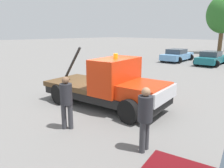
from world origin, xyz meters
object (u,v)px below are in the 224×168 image
at_px(parked_car_teal, 211,58).
at_px(tow_truck, 110,86).
at_px(parked_car_skyblue, 177,55).
at_px(person_at_hood, 66,99).
at_px(tree_left, 223,14).
at_px(person_near_truck, 145,115).

bearing_deg(parked_car_teal, tow_truck, -178.30).
bearing_deg(parked_car_skyblue, tow_truck, -166.45).
xyz_separation_m(tow_truck, parked_car_teal, (-1.97, 15.38, -0.27)).
distance_m(person_at_hood, tree_left, 31.32).
height_order(parked_car_teal, tree_left, tree_left).
bearing_deg(parked_car_skyblue, tree_left, -6.08).
relative_size(tow_truck, person_at_hood, 3.31).
xyz_separation_m(tow_truck, tree_left, (-5.82, 27.75, 4.62)).
distance_m(tow_truck, parked_car_skyblue, 16.46).
bearing_deg(tree_left, parked_car_teal, -72.73).
height_order(person_at_hood, parked_car_skyblue, person_at_hood).
bearing_deg(person_at_hood, parked_car_skyblue, -26.17).
xyz_separation_m(parked_car_skyblue, parked_car_teal, (3.72, -0.06, -0.00)).
distance_m(tow_truck, tree_left, 28.73).
distance_m(parked_car_teal, tree_left, 13.85).
relative_size(person_at_hood, parked_car_teal, 0.39).
bearing_deg(tree_left, person_at_hood, -78.03).
relative_size(parked_car_teal, tree_left, 0.56).
bearing_deg(person_near_truck, parked_car_teal, -83.67).
bearing_deg(parked_car_skyblue, person_near_truck, -159.27).
distance_m(parked_car_skyblue, tree_left, 13.24).
height_order(person_at_hood, parked_car_teal, person_at_hood).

